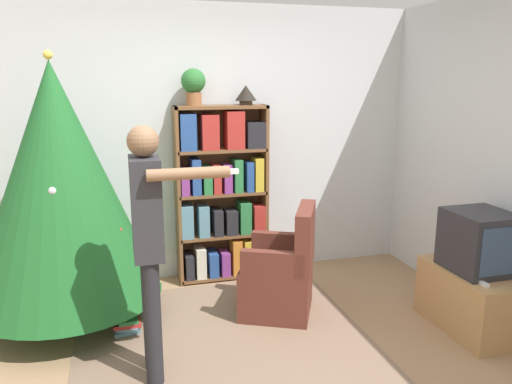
% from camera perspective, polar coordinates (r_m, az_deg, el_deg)
% --- Properties ---
extents(ground_plane, '(14.00, 14.00, 0.00)m').
position_cam_1_polar(ground_plane, '(3.51, -1.26, -20.36)').
color(ground_plane, '#9E7A56').
extents(wall_back, '(8.00, 0.10, 2.60)m').
position_cam_1_polar(wall_back, '(4.84, -6.98, 5.41)').
color(wall_back, silver).
rests_on(wall_back, ground_plane).
extents(area_rug, '(2.16, 2.05, 0.01)m').
position_cam_1_polar(area_rug, '(3.93, -3.81, -16.41)').
color(area_rug, '#7F6651').
rests_on(area_rug, ground_plane).
extents(bookshelf, '(0.87, 0.26, 1.68)m').
position_cam_1_polar(bookshelf, '(4.76, -3.90, -0.36)').
color(bookshelf, brown).
rests_on(bookshelf, ground_plane).
extents(tv_stand, '(0.50, 0.81, 0.49)m').
position_cam_1_polar(tv_stand, '(4.32, 23.54, -11.15)').
color(tv_stand, tan).
rests_on(tv_stand, ground_plane).
extents(television, '(0.43, 0.48, 0.46)m').
position_cam_1_polar(television, '(4.16, 24.15, -5.18)').
color(television, '#28282D').
rests_on(television, tv_stand).
extents(game_remote, '(0.04, 0.12, 0.02)m').
position_cam_1_polar(game_remote, '(3.96, 24.41, -9.43)').
color(game_remote, white).
rests_on(game_remote, tv_stand).
extents(christmas_tree, '(1.47, 1.47, 2.12)m').
position_cam_1_polar(christmas_tree, '(4.11, -21.55, 0.93)').
color(christmas_tree, '#4C3323').
rests_on(christmas_tree, ground_plane).
extents(armchair, '(0.76, 0.75, 0.92)m').
position_cam_1_polar(armchair, '(4.19, 2.96, -9.58)').
color(armchair, brown).
rests_on(armchair, ground_plane).
extents(standing_person, '(0.63, 0.47, 1.66)m').
position_cam_1_polar(standing_person, '(3.18, -12.12, -4.67)').
color(standing_person, '#232328').
rests_on(standing_person, ground_plane).
extents(potted_plant, '(0.22, 0.22, 0.33)m').
position_cam_1_polar(potted_plant, '(4.59, -7.17, 12.13)').
color(potted_plant, '#935B38').
rests_on(potted_plant, bookshelf).
extents(table_lamp, '(0.20, 0.20, 0.18)m').
position_cam_1_polar(table_lamp, '(4.69, -1.17, 11.16)').
color(table_lamp, '#473828').
rests_on(table_lamp, bookshelf).
extents(book_pile_near_tree, '(0.21, 0.17, 0.12)m').
position_cam_1_polar(book_pile_near_tree, '(4.11, -14.46, -14.55)').
color(book_pile_near_tree, '#5B899E').
rests_on(book_pile_near_tree, ground_plane).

